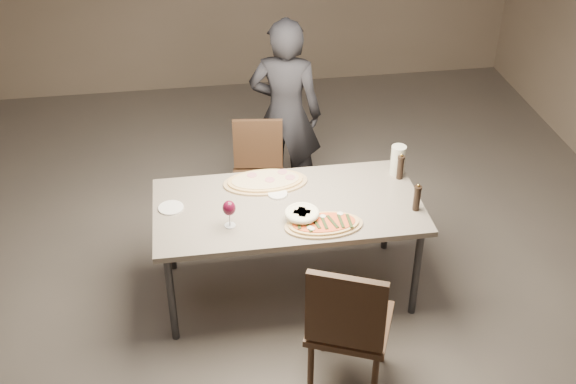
{
  "coord_description": "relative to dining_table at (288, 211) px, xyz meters",
  "views": [
    {
      "loc": [
        -0.6,
        -3.93,
        3.52
      ],
      "look_at": [
        0.0,
        0.0,
        0.85
      ],
      "focal_mm": 45.0,
      "sensor_mm": 36.0,
      "label": 1
    }
  ],
  "objects": [
    {
      "name": "bread_basket",
      "position": [
        0.06,
        -0.2,
        0.11
      ],
      "size": [
        0.23,
        0.23,
        0.08
      ],
      "rotation": [
        0.0,
        0.0,
        -0.41
      ],
      "color": "#F0E8C2",
      "rests_on": "dining_table"
    },
    {
      "name": "zucchini_pizza",
      "position": [
        0.19,
        -0.28,
        0.07
      ],
      "size": [
        0.51,
        0.28,
        0.05
      ],
      "rotation": [
        0.0,
        0.0,
        -0.03
      ],
      "color": "tan",
      "rests_on": "dining_table"
    },
    {
      "name": "side_plate",
      "position": [
        -0.78,
        0.07,
        0.06
      ],
      "size": [
        0.17,
        0.17,
        0.01
      ],
      "rotation": [
        0.0,
        0.0,
        -0.23
      ],
      "color": "white",
      "rests_on": "dining_table"
    },
    {
      "name": "carafe",
      "position": [
        0.83,
        0.27,
        0.17
      ],
      "size": [
        0.11,
        0.11,
        0.22
      ],
      "rotation": [
        0.0,
        0.0,
        0.2
      ],
      "color": "silver",
      "rests_on": "dining_table"
    },
    {
      "name": "chair_far",
      "position": [
        -0.1,
        0.9,
        -0.21
      ],
      "size": [
        0.46,
        0.46,
        0.87
      ],
      "rotation": [
        0.0,
        0.0,
        3.01
      ],
      "color": "#3F291A",
      "rests_on": "ground"
    },
    {
      "name": "pepper_mill_left",
      "position": [
        0.83,
        -0.19,
        0.15
      ],
      "size": [
        0.05,
        0.05,
        0.2
      ],
      "rotation": [
        0.0,
        0.0,
        -0.25
      ],
      "color": "black",
      "rests_on": "dining_table"
    },
    {
      "name": "chair_near",
      "position": [
        0.2,
        -0.97,
        -0.13
      ],
      "size": [
        0.62,
        0.62,
        1.0
      ],
      "rotation": [
        0.0,
        0.0,
        -0.4
      ],
      "color": "#3F291A",
      "rests_on": "ground"
    },
    {
      "name": "diner",
      "position": [
        0.16,
        1.18,
        0.11
      ],
      "size": [
        0.68,
        0.55,
        1.61
      ],
      "primitive_type": "imported",
      "rotation": [
        0.0,
        0.0,
        2.84
      ],
      "color": "black",
      "rests_on": "ground"
    },
    {
      "name": "oil_dish",
      "position": [
        -0.05,
        0.12,
        0.07
      ],
      "size": [
        0.13,
        0.13,
        0.02
      ],
      "rotation": [
        0.0,
        0.0,
        -0.07
      ],
      "color": "white",
      "rests_on": "dining_table"
    },
    {
      "name": "dining_table",
      "position": [
        0.0,
        0.0,
        0.0
      ],
      "size": [
        1.8,
        0.9,
        0.75
      ],
      "color": "gray",
      "rests_on": "ground"
    },
    {
      "name": "room",
      "position": [
        0.0,
        0.0,
        0.71
      ],
      "size": [
        7.0,
        7.0,
        7.0
      ],
      "color": "#5F5851",
      "rests_on": "ground"
    },
    {
      "name": "pepper_mill_right",
      "position": [
        0.83,
        0.2,
        0.15
      ],
      "size": [
        0.05,
        0.05,
        0.2
      ],
      "rotation": [
        0.0,
        0.0,
        0.39
      ],
      "color": "black",
      "rests_on": "dining_table"
    },
    {
      "name": "ham_pizza",
      "position": [
        -0.12,
        0.28,
        0.07
      ],
      "size": [
        0.59,
        0.33,
        0.04
      ],
      "rotation": [
        0.0,
        0.0,
        -0.09
      ],
      "color": "tan",
      "rests_on": "dining_table"
    },
    {
      "name": "wine_glass",
      "position": [
        -0.41,
        -0.18,
        0.19
      ],
      "size": [
        0.09,
        0.09,
        0.19
      ],
      "rotation": [
        0.0,
        0.0,
        -0.17
      ],
      "color": "silver",
      "rests_on": "dining_table"
    }
  ]
}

